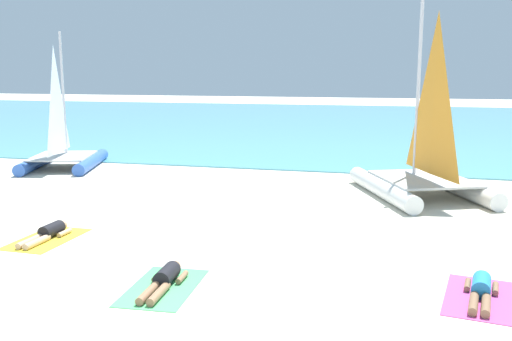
{
  "coord_description": "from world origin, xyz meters",
  "views": [
    {
      "loc": [
        3.46,
        -7.98,
        3.67
      ],
      "look_at": [
        0.0,
        5.51,
        1.2
      ],
      "focal_mm": 39.74,
      "sensor_mm": 36.0,
      "label": 1
    }
  ],
  "objects_px": {
    "sailboat_white": "(423,167)",
    "towel_center_right": "(163,287)",
    "sunbather_center_left": "(48,233)",
    "sailboat_blue": "(63,148)",
    "sunbather_center_right": "(164,279)",
    "towel_rightmost": "(480,298)",
    "towel_center_left": "(47,239)",
    "sunbather_rightmost": "(481,289)"
  },
  "relations": [
    {
      "from": "sailboat_white",
      "to": "towel_center_right",
      "type": "bearing_deg",
      "value": -141.15
    },
    {
      "from": "sailboat_blue",
      "to": "towel_center_right",
      "type": "height_order",
      "value": "sailboat_blue"
    },
    {
      "from": "sunbather_center_left",
      "to": "towel_center_right",
      "type": "bearing_deg",
      "value": -28.29
    },
    {
      "from": "sailboat_blue",
      "to": "sunbather_rightmost",
      "type": "distance_m",
      "value": 16.61
    },
    {
      "from": "sunbather_center_left",
      "to": "towel_center_right",
      "type": "relative_size",
      "value": 0.82
    },
    {
      "from": "towel_center_left",
      "to": "sailboat_blue",
      "type": "bearing_deg",
      "value": 120.75
    },
    {
      "from": "sailboat_white",
      "to": "sailboat_blue",
      "type": "bearing_deg",
      "value": 149.23
    },
    {
      "from": "sunbather_center_left",
      "to": "towel_center_right",
      "type": "xyz_separation_m",
      "value": [
        3.63,
        -2.04,
        -0.13
      ]
    },
    {
      "from": "towel_center_left",
      "to": "sunbather_rightmost",
      "type": "height_order",
      "value": "sunbather_rightmost"
    },
    {
      "from": "sailboat_white",
      "to": "sunbather_center_right",
      "type": "distance_m",
      "value": 9.59
    },
    {
      "from": "sailboat_white",
      "to": "towel_center_right",
      "type": "xyz_separation_m",
      "value": [
        -4.5,
        -8.5,
        -0.87
      ]
    },
    {
      "from": "sailboat_white",
      "to": "sunbather_rightmost",
      "type": "height_order",
      "value": "sailboat_white"
    },
    {
      "from": "towel_center_left",
      "to": "sunbather_center_left",
      "type": "relative_size",
      "value": 1.22
    },
    {
      "from": "sailboat_blue",
      "to": "towel_center_right",
      "type": "relative_size",
      "value": 2.69
    },
    {
      "from": "sunbather_center_left",
      "to": "towel_center_right",
      "type": "height_order",
      "value": "sunbather_center_left"
    },
    {
      "from": "sailboat_white",
      "to": "towel_center_left",
      "type": "bearing_deg",
      "value": -164.51
    },
    {
      "from": "towel_rightmost",
      "to": "sunbather_rightmost",
      "type": "bearing_deg",
      "value": 81.22
    },
    {
      "from": "sailboat_white",
      "to": "towel_center_left",
      "type": "height_order",
      "value": "sailboat_white"
    },
    {
      "from": "sunbather_center_left",
      "to": "towel_center_left",
      "type": "bearing_deg",
      "value": -90.0
    },
    {
      "from": "sunbather_rightmost",
      "to": "towel_center_left",
      "type": "bearing_deg",
      "value": -177.96
    },
    {
      "from": "sunbather_center_left",
      "to": "sunbather_rightmost",
      "type": "xyz_separation_m",
      "value": [
        8.85,
        -1.11,
        0.0
      ]
    },
    {
      "from": "sailboat_white",
      "to": "towel_center_left",
      "type": "xyz_separation_m",
      "value": [
        -8.13,
        -6.53,
        -0.87
      ]
    },
    {
      "from": "towel_center_left",
      "to": "towel_center_right",
      "type": "xyz_separation_m",
      "value": [
        3.63,
        -1.98,
        0.0
      ]
    },
    {
      "from": "towel_center_right",
      "to": "sailboat_white",
      "type": "bearing_deg",
      "value": 62.1
    },
    {
      "from": "sailboat_blue",
      "to": "sunbather_center_left",
      "type": "relative_size",
      "value": 3.27
    },
    {
      "from": "towel_center_right",
      "to": "sunbather_rightmost",
      "type": "xyz_separation_m",
      "value": [
        5.22,
        0.93,
        0.13
      ]
    },
    {
      "from": "sailboat_blue",
      "to": "sunbather_center_right",
      "type": "xyz_separation_m",
      "value": [
        8.53,
        -10.16,
        -0.63
      ]
    },
    {
      "from": "sunbather_center_right",
      "to": "sunbather_center_left",
      "type": "bearing_deg",
      "value": 148.05
    },
    {
      "from": "sunbather_rightmost",
      "to": "sailboat_white",
      "type": "bearing_deg",
      "value": 104.18
    },
    {
      "from": "sailboat_white",
      "to": "sunbather_center_right",
      "type": "bearing_deg",
      "value": -141.36
    },
    {
      "from": "towel_center_left",
      "to": "towel_rightmost",
      "type": "bearing_deg",
      "value": -7.17
    },
    {
      "from": "sailboat_white",
      "to": "sunbather_center_left",
      "type": "bearing_deg",
      "value": -164.79
    },
    {
      "from": "sailboat_blue",
      "to": "sunbather_center_left",
      "type": "xyz_separation_m",
      "value": [
        4.91,
        -8.18,
        -0.63
      ]
    },
    {
      "from": "towel_center_right",
      "to": "sunbather_rightmost",
      "type": "distance_m",
      "value": 5.3
    },
    {
      "from": "sunbather_center_right",
      "to": "sunbather_rightmost",
      "type": "bearing_deg",
      "value": 6.04
    },
    {
      "from": "sailboat_blue",
      "to": "towel_rightmost",
      "type": "bearing_deg",
      "value": -51.3
    },
    {
      "from": "sailboat_white",
      "to": "sunbather_center_left",
      "type": "relative_size",
      "value": 3.75
    },
    {
      "from": "sunbather_center_left",
      "to": "sunbather_rightmost",
      "type": "distance_m",
      "value": 8.92
    },
    {
      "from": "sailboat_blue",
      "to": "towel_rightmost",
      "type": "relative_size",
      "value": 2.69
    },
    {
      "from": "sunbather_center_left",
      "to": "towel_rightmost",
      "type": "distance_m",
      "value": 8.92
    },
    {
      "from": "sailboat_white",
      "to": "towel_center_right",
      "type": "height_order",
      "value": "sailboat_white"
    },
    {
      "from": "towel_center_right",
      "to": "sunbather_center_right",
      "type": "height_order",
      "value": "sunbather_center_right"
    }
  ]
}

